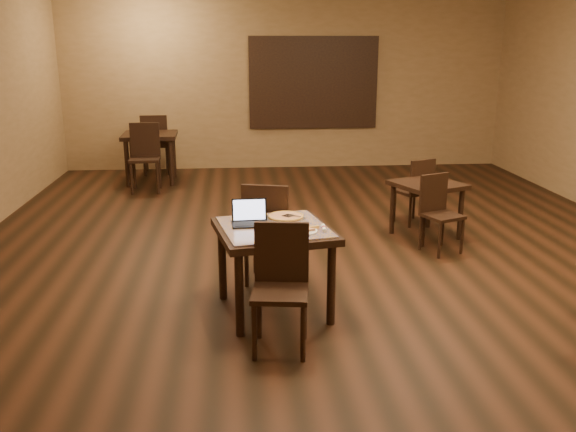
{
  "coord_description": "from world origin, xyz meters",
  "views": [
    {
      "loc": [
        -0.92,
        -6.24,
        2.23
      ],
      "look_at": [
        -0.51,
        -1.38,
        0.85
      ],
      "focal_mm": 38.0,
      "sensor_mm": 36.0,
      "label": 1
    }
  ],
  "objects": [
    {
      "name": "pizza_pan",
      "position": [
        -0.51,
        -1.14,
        0.77
      ],
      "size": [
        0.34,
        0.34,
        0.01
      ],
      "primitive_type": "cylinder",
      "color": "silver",
      "rests_on": "tiled_table"
    },
    {
      "name": "mural",
      "position": [
        0.5,
        4.96,
        1.55
      ],
      "size": [
        2.34,
        0.05,
        1.64
      ],
      "color": "#275D8F",
      "rests_on": "wall_back"
    },
    {
      "name": "plate",
      "position": [
        -0.41,
        -1.56,
        0.77
      ],
      "size": [
        0.25,
        0.25,
        0.01
      ],
      "primitive_type": "cylinder",
      "color": "white",
      "rests_on": "tiled_table"
    },
    {
      "name": "napkin_roll",
      "position": [
        -0.23,
        -1.52,
        0.78
      ],
      "size": [
        0.04,
        0.15,
        0.04
      ],
      "rotation": [
        0.0,
        0.0,
        -0.05
      ],
      "color": "white",
      "rests_on": "tiled_table"
    },
    {
      "name": "pizza_slice",
      "position": [
        -0.41,
        -1.56,
        0.79
      ],
      "size": [
        0.27,
        0.27,
        0.02
      ],
      "primitive_type": null,
      "rotation": [
        0.0,
        0.0,
        0.33
      ],
      "color": "beige",
      "rests_on": "plate"
    },
    {
      "name": "other_table_b_chair_far",
      "position": [
        -2.34,
        4.53,
        0.59
      ],
      "size": [
        0.47,
        0.47,
        1.05
      ],
      "rotation": [
        0.0,
        0.0,
        3.18
      ],
      "color": "black",
      "rests_on": "ground"
    },
    {
      "name": "tiled_table",
      "position": [
        -0.63,
        -1.38,
        0.66
      ],
      "size": [
        1.08,
        1.08,
        0.76
      ],
      "rotation": [
        0.0,
        0.0,
        0.19
      ],
      "color": "black",
      "rests_on": "ground"
    },
    {
      "name": "other_table_b",
      "position": [
        -2.34,
        3.92,
        0.68
      ],
      "size": [
        0.9,
        0.9,
        0.81
      ],
      "rotation": [
        0.0,
        0.0,
        0.04
      ],
      "color": "black",
      "rests_on": "ground"
    },
    {
      "name": "other_table_a_chair_near",
      "position": [
        1.28,
        0.08,
        0.48
      ],
      "size": [
        0.48,
        0.48,
        0.85
      ],
      "rotation": [
        0.0,
        0.0,
        0.4
      ],
      "color": "black",
      "rests_on": "ground"
    },
    {
      "name": "ground",
      "position": [
        0.0,
        0.0,
        0.0
      ],
      "size": [
        10.0,
        10.0,
        0.0
      ],
      "primitive_type": "plane",
      "color": "black",
      "rests_on": "ground"
    },
    {
      "name": "pizza_whole",
      "position": [
        -0.51,
        -1.14,
        0.78
      ],
      "size": [
        0.31,
        0.31,
        0.02
      ],
      "color": "beige",
      "rests_on": "pizza_pan"
    },
    {
      "name": "chair_main_far",
      "position": [
        -0.65,
        -0.77,
        0.56
      ],
      "size": [
        0.53,
        0.53,
        1.0
      ],
      "rotation": [
        0.0,
        0.0,
        2.88
      ],
      "color": "black",
      "rests_on": "ground"
    },
    {
      "name": "wall_back",
      "position": [
        0.0,
        5.0,
        1.5
      ],
      "size": [
        8.0,
        0.02,
        3.0
      ],
      "primitive_type": "cube",
      "color": "olive",
      "rests_on": "ground"
    },
    {
      "name": "other_table_a_chair_far",
      "position": [
        1.34,
        1.09,
        0.48
      ],
      "size": [
        0.48,
        0.48,
        0.85
      ],
      "rotation": [
        0.0,
        0.0,
        3.54
      ],
      "color": "black",
      "rests_on": "ground"
    },
    {
      "name": "spatula",
      "position": [
        -0.49,
        -1.16,
        0.79
      ],
      "size": [
        0.21,
        0.22,
        0.01
      ],
      "primitive_type": "cube",
      "rotation": [
        0.0,
        0.0,
        0.75
      ],
      "color": "silver",
      "rests_on": "pizza_whole"
    },
    {
      "name": "other_table_b_chair_near",
      "position": [
        -2.34,
        3.3,
        0.59
      ],
      "size": [
        0.47,
        0.47,
        1.05
      ],
      "rotation": [
        0.0,
        0.0,
        0.04
      ],
      "color": "black",
      "rests_on": "ground"
    },
    {
      "name": "laptop",
      "position": [
        -0.83,
        -1.29,
        0.82
      ],
      "size": [
        0.31,
        0.25,
        0.2
      ],
      "rotation": [
        0.0,
        0.0,
        0.05
      ],
      "color": "black",
      "rests_on": "tiled_table"
    },
    {
      "name": "other_table_a",
      "position": [
        1.31,
        0.58,
        0.55
      ],
      "size": [
        0.92,
        0.92,
        0.66
      ],
      "rotation": [
        0.0,
        0.0,
        0.4
      ],
      "color": "black",
      "rests_on": "ground"
    },
    {
      "name": "chair_main_near",
      "position": [
        -0.62,
        -2.0,
        0.54
      ],
      "size": [
        0.46,
        0.46,
        0.95
      ],
      "rotation": [
        0.0,
        0.0,
        -0.14
      ],
      "color": "black",
      "rests_on": "ground"
    }
  ]
}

